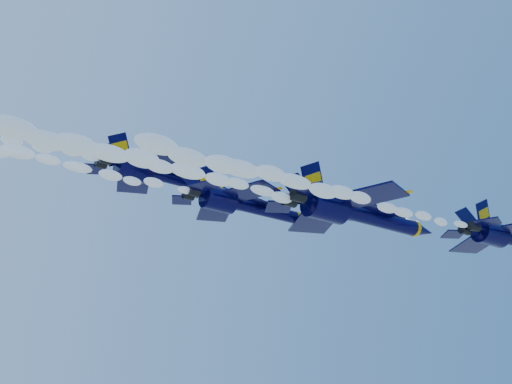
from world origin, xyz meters
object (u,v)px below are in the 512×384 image
jet_second (356,213)px  jet_fourth (162,175)px  jet_lead (510,238)px  jet_third (244,205)px

jet_second → jet_fourth: (-16.02, 12.80, 5.06)m
jet_lead → jet_third: bearing=152.4°
jet_third → jet_fourth: jet_fourth is taller
jet_lead → jet_fourth: jet_fourth is taller
jet_second → jet_fourth: 21.12m
jet_second → jet_third: size_ratio=1.28×
jet_lead → jet_second: size_ratio=0.80×
jet_second → jet_fourth: bearing=141.4°
jet_second → jet_third: bearing=149.8°
jet_lead → jet_second: jet_second is taller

